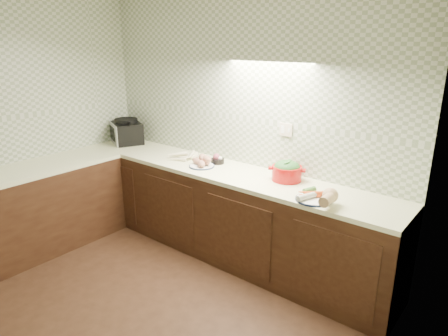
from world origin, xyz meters
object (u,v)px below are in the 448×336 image
Objects in this scene: toaster_oven at (126,132)px; parsnip_pile at (181,156)px; veg_plate at (321,196)px; sweet_potato_plate at (202,162)px; onion_bowl at (217,160)px; dutch_oven at (287,171)px.

toaster_oven is 1.01m from parsnip_pile.
parsnip_pile is at bearing 174.27° from veg_plate.
onion_bowl is at bearing 75.82° from sweet_potato_plate.
sweet_potato_plate is 0.74× the size of veg_plate.
onion_bowl is at bearing 26.39° from toaster_oven.
veg_plate is (0.47, -0.27, -0.04)m from dutch_oven.
dutch_oven reaches higher than veg_plate.
veg_plate is (2.71, -0.24, -0.09)m from toaster_oven.
toaster_oven reaches higher than parsnip_pile.
dutch_oven is at bearing 25.67° from toaster_oven.
sweet_potato_plate is 1.92× the size of onion_bowl.
toaster_oven reaches higher than onion_bowl.
onion_bowl is (0.05, 0.18, -0.01)m from sweet_potato_plate.
parsnip_pile is at bearing -165.93° from onion_bowl.
dutch_oven reaches higher than onion_bowl.
toaster_oven is 2.24m from dutch_oven.
toaster_oven is 3.78× the size of onion_bowl.
toaster_oven is at bearing 176.29° from parsnip_pile.
sweet_potato_plate is (1.38, -0.14, -0.10)m from toaster_oven.
toaster_oven is 1.39m from sweet_potato_plate.
toaster_oven is 1.97× the size of sweet_potato_plate.
parsnip_pile is 1.29× the size of sweet_potato_plate.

